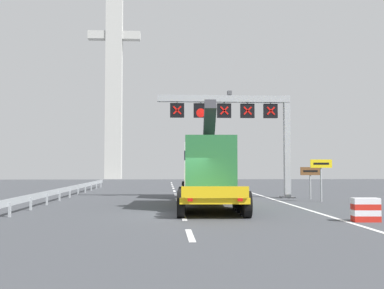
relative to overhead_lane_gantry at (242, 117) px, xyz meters
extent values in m
plane|color=#424449|center=(-4.47, -10.50, -5.45)|extent=(112.00, 112.00, 0.00)
cube|color=silver|center=(-4.40, -16.50, -5.45)|extent=(0.20, 2.60, 0.01)
cube|color=silver|center=(-4.40, -11.41, -5.45)|extent=(0.20, 2.60, 0.01)
cube|color=silver|center=(-4.40, -6.33, -5.45)|extent=(0.20, 2.60, 0.01)
cube|color=silver|center=(-4.40, -1.24, -5.45)|extent=(0.20, 2.60, 0.01)
cube|color=silver|center=(-4.40, 3.84, -5.45)|extent=(0.20, 2.60, 0.01)
cube|color=silver|center=(-4.40, 8.93, -5.45)|extent=(0.20, 2.60, 0.01)
cube|color=silver|center=(-4.40, 14.01, -5.45)|extent=(0.20, 2.60, 0.01)
cube|color=silver|center=(-4.40, 19.10, -5.45)|extent=(0.20, 2.60, 0.01)
cube|color=silver|center=(-4.40, 24.18, -5.45)|extent=(0.20, 2.60, 0.01)
cube|color=silver|center=(-4.40, 29.27, -5.45)|extent=(0.20, 2.60, 0.01)
cube|color=silver|center=(1.73, 1.50, -5.45)|extent=(0.20, 63.00, 0.01)
cube|color=#9EA0A5|center=(3.03, 0.00, -2.00)|extent=(0.40, 0.40, 6.90)
cube|color=slate|center=(3.03, 0.00, -5.41)|extent=(0.90, 0.90, 0.08)
cube|color=#9EA0A5|center=(-1.24, 0.00, 1.20)|extent=(8.93, 0.44, 0.44)
cube|color=#4C4C51|center=(-0.87, 0.00, 1.60)|extent=(0.28, 0.40, 0.28)
cube|color=black|center=(1.92, 0.00, 0.40)|extent=(0.94, 0.24, 0.96)
cube|color=#9EA0A5|center=(1.92, 0.00, 0.93)|extent=(0.08, 0.08, 0.16)
cube|color=red|center=(1.92, -0.13, 0.40)|extent=(0.57, 0.02, 0.57)
cube|color=red|center=(1.92, -0.13, 0.40)|extent=(0.57, 0.02, 0.57)
cube|color=black|center=(0.34, 0.00, 0.40)|extent=(0.94, 0.24, 0.96)
cube|color=#9EA0A5|center=(0.34, 0.00, 0.93)|extent=(0.08, 0.08, 0.16)
cube|color=red|center=(0.34, -0.13, 0.40)|extent=(0.57, 0.02, 0.57)
cube|color=red|center=(0.34, -0.13, 0.40)|extent=(0.57, 0.02, 0.57)
cube|color=black|center=(-1.24, 0.00, 0.40)|extent=(0.94, 0.24, 0.96)
cube|color=#9EA0A5|center=(-1.24, 0.00, 0.93)|extent=(0.08, 0.08, 0.16)
cube|color=red|center=(-1.24, -0.13, 0.40)|extent=(0.57, 0.02, 0.57)
cube|color=red|center=(-1.24, -0.13, 0.40)|extent=(0.57, 0.02, 0.57)
cube|color=black|center=(-2.82, 0.00, 0.40)|extent=(0.94, 0.24, 0.96)
cube|color=#9EA0A5|center=(-2.82, 0.00, 0.93)|extent=(0.08, 0.08, 0.16)
cone|color=red|center=(-2.82, -0.13, 0.23)|extent=(0.60, 0.02, 0.60)
cube|color=black|center=(-4.39, 0.00, 0.40)|extent=(0.94, 0.24, 0.96)
cube|color=#9EA0A5|center=(-4.39, 0.00, 0.93)|extent=(0.08, 0.08, 0.16)
cube|color=red|center=(-4.39, -0.13, 0.40)|extent=(0.57, 0.02, 0.57)
cube|color=red|center=(-4.39, -0.13, 0.40)|extent=(0.57, 0.02, 0.57)
cube|color=yellow|center=(-2.95, -7.29, -4.72)|extent=(3.30, 10.52, 0.24)
cube|color=yellow|center=(-3.21, -12.57, -4.35)|extent=(2.66, 0.21, 0.44)
cylinder|color=black|center=(-4.52, -11.72, -4.90)|extent=(0.37, 1.11, 1.10)
cylinder|color=black|center=(-1.82, -11.85, -4.90)|extent=(0.37, 1.11, 1.10)
cylinder|color=black|center=(-4.47, -10.67, -4.90)|extent=(0.37, 1.11, 1.10)
cylinder|color=black|center=(-1.77, -10.80, -4.90)|extent=(0.37, 1.11, 1.10)
cylinder|color=black|center=(-4.42, -9.62, -4.90)|extent=(0.37, 1.11, 1.10)
cylinder|color=black|center=(-1.72, -9.75, -4.90)|extent=(0.37, 1.11, 1.10)
cylinder|color=black|center=(-4.37, -8.58, -4.90)|extent=(0.37, 1.11, 1.10)
cylinder|color=black|center=(-1.67, -8.71, -4.90)|extent=(0.37, 1.11, 1.10)
cylinder|color=black|center=(-4.32, -7.53, -4.90)|extent=(0.37, 1.11, 1.10)
cylinder|color=black|center=(-1.62, -7.66, -4.90)|extent=(0.37, 1.11, 1.10)
cube|color=silver|center=(-2.61, -0.20, -3.35)|extent=(2.73, 3.32, 3.10)
cube|color=black|center=(-2.61, -0.20, -2.65)|extent=(2.76, 3.34, 0.60)
cylinder|color=black|center=(-3.86, 0.74, -4.90)|extent=(0.39, 1.12, 1.10)
cylinder|color=black|center=(-1.28, 0.62, -4.90)|extent=(0.39, 1.12, 1.10)
cylinder|color=black|center=(-3.95, -1.26, -4.90)|extent=(0.39, 1.12, 1.10)
cylinder|color=black|center=(-1.38, -1.38, -4.90)|extent=(0.39, 1.12, 1.10)
cube|color=#236638|center=(-2.93, -6.89, -3.25)|extent=(2.65, 5.83, 2.70)
cube|color=#2D2D33|center=(-2.98, -7.75, -1.30)|extent=(0.70, 2.97, 2.29)
cube|color=red|center=(-4.19, -12.56, -4.65)|extent=(0.20, 0.07, 0.12)
cube|color=red|center=(-2.23, -12.65, -4.65)|extent=(0.20, 0.07, 0.12)
cylinder|color=#9EA0A5|center=(4.11, -3.56, -4.19)|extent=(0.10, 0.10, 2.52)
cube|color=yellow|center=(4.11, -3.62, -3.18)|extent=(1.31, 0.06, 0.49)
cube|color=black|center=(4.11, -3.66, -3.18)|extent=(0.94, 0.01, 0.12)
cylinder|color=#9EA0A5|center=(4.18, -1.29, -4.42)|extent=(0.10, 0.10, 2.07)
cube|color=brown|center=(4.18, -1.35, -3.64)|extent=(1.31, 0.06, 0.52)
cube|color=black|center=(4.18, -1.38, -3.64)|extent=(0.94, 0.01, 0.12)
cube|color=red|center=(2.47, -13.38, -5.34)|extent=(1.03, 0.55, 0.23)
cube|color=white|center=(2.47, -13.38, -5.11)|extent=(1.03, 0.55, 0.22)
cube|color=red|center=(2.47, -13.38, -4.89)|extent=(1.03, 0.55, 0.23)
cube|color=white|center=(2.47, -13.38, -4.66)|extent=(1.03, 0.55, 0.23)
cube|color=#999EA3|center=(-11.68, 2.55, -4.85)|extent=(0.04, 30.10, 0.32)
cube|color=#999EA3|center=(-11.62, -10.99, -5.15)|extent=(0.10, 0.10, 0.60)
cube|color=#999EA3|center=(-11.62, -7.98, -5.15)|extent=(0.10, 0.10, 0.60)
cube|color=#999EA3|center=(-11.62, -4.97, -5.15)|extent=(0.10, 0.10, 0.60)
cube|color=#999EA3|center=(-11.62, -1.96, -5.15)|extent=(0.10, 0.10, 0.60)
cube|color=#999EA3|center=(-11.62, 1.05, -5.15)|extent=(0.10, 0.10, 0.60)
cube|color=#999EA3|center=(-11.62, 4.06, -5.15)|extent=(0.10, 0.10, 0.60)
cube|color=#999EA3|center=(-11.62, 7.07, -5.15)|extent=(0.10, 0.10, 0.60)
cube|color=#999EA3|center=(-11.62, 10.08, -5.15)|extent=(0.10, 0.10, 0.60)
cube|color=#999EA3|center=(-11.62, 13.09, -5.15)|extent=(0.10, 0.10, 0.60)
cube|color=#999EA3|center=(-11.62, 16.10, -5.15)|extent=(0.10, 0.10, 0.60)
cube|color=#B7B7B2|center=(-14.13, 49.21, 14.60)|extent=(2.80, 2.00, 40.10)
cube|color=#B7B7B2|center=(-14.13, 49.21, 19.41)|extent=(9.00, 1.60, 1.40)
camera|label=1|loc=(-5.15, -30.62, -3.36)|focal=43.14mm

